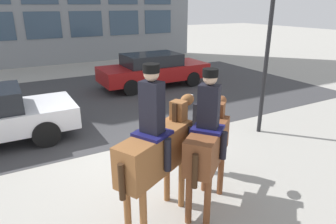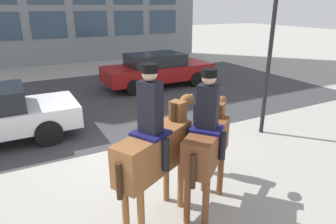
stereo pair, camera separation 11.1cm
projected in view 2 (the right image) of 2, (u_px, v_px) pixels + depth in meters
ground_plane at (134, 155)px, 7.22m from camera, size 80.00×80.00×0.00m
road_surface at (87, 101)px, 11.17m from camera, size 19.43×8.50×0.01m
mounted_horse_lead at (155, 146)px, 4.63m from camera, size 1.80×1.15×2.65m
mounted_horse_companion at (208, 140)px, 4.94m from camera, size 1.54×1.34×2.51m
pedestrian_bystander at (204, 128)px, 6.15m from camera, size 0.73×0.76×1.73m
street_car_far_lane at (157, 69)px, 13.02m from camera, size 4.72×1.89×1.43m
traffic_light at (274, 24)px, 7.50m from camera, size 0.24×0.29×4.43m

